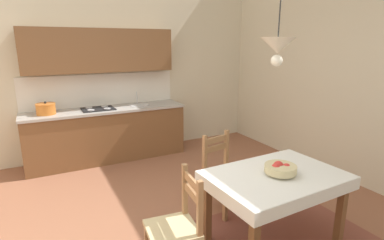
% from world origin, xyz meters
% --- Properties ---
extents(ground_plane, '(6.43, 6.22, 0.10)m').
position_xyz_m(ground_plane, '(0.00, 0.00, -0.05)').
color(ground_plane, '#935B42').
extents(wall_back, '(6.43, 0.12, 3.96)m').
position_xyz_m(wall_back, '(0.00, 2.87, 1.98)').
color(wall_back, beige).
rests_on(wall_back, ground_plane).
extents(wall_right, '(0.12, 6.22, 3.96)m').
position_xyz_m(wall_right, '(2.98, 0.00, 1.98)').
color(wall_right, beige).
rests_on(wall_right, ground_plane).
extents(kitchen_cabinetry, '(2.63, 0.63, 2.20)m').
position_xyz_m(kitchen_cabinetry, '(-0.03, 2.54, 0.86)').
color(kitchen_cabinetry, brown).
rests_on(kitchen_cabinetry, ground_plane).
extents(dining_table, '(1.32, 0.94, 0.75)m').
position_xyz_m(dining_table, '(0.92, -0.59, 0.62)').
color(dining_table, brown).
rests_on(dining_table, ground_plane).
extents(dining_chair_kitchen_side, '(0.49, 0.49, 0.93)m').
position_xyz_m(dining_chair_kitchen_side, '(0.85, 0.20, 0.44)').
color(dining_chair_kitchen_side, '#D1BC89').
rests_on(dining_chair_kitchen_side, ground_plane).
extents(dining_chair_tv_side, '(0.46, 0.46, 0.93)m').
position_xyz_m(dining_chair_tv_side, '(-0.10, -0.53, 0.44)').
color(dining_chair_tv_side, '#D1BC89').
rests_on(dining_chair_tv_side, ground_plane).
extents(fruit_bowl, '(0.30, 0.30, 0.12)m').
position_xyz_m(fruit_bowl, '(0.94, -0.62, 0.81)').
color(fruit_bowl, beige).
rests_on(fruit_bowl, dining_table).
extents(pendant_lamp, '(0.32, 0.32, 0.80)m').
position_xyz_m(pendant_lamp, '(0.95, -0.46, 1.94)').
color(pendant_lamp, black).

